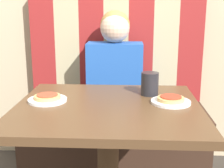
{
  "coord_description": "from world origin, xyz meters",
  "views": [
    {
      "loc": [
        0.09,
        -1.34,
        1.18
      ],
      "look_at": [
        0.0,
        0.35,
        0.75
      ],
      "focal_mm": 50.0,
      "sensor_mm": 36.0,
      "label": 1
    }
  ],
  "objects": [
    {
      "name": "plate_right",
      "position": [
        0.29,
        0.04,
        0.75
      ],
      "size": [
        0.18,
        0.18,
        0.01
      ],
      "color": "white",
      "rests_on": "dining_table"
    },
    {
      "name": "person",
      "position": [
        0.0,
        0.7,
        0.82
      ],
      "size": [
        0.37,
        0.22,
        0.66
      ],
      "color": "#2356B2",
      "rests_on": "booth_seat"
    },
    {
      "name": "booth_seat",
      "position": [
        0.0,
        0.7,
        0.24
      ],
      "size": [
        1.24,
        0.54,
        0.49
      ],
      "color": "#382319",
      "rests_on": "ground_plane"
    },
    {
      "name": "plate_left",
      "position": [
        -0.29,
        0.04,
        0.75
      ],
      "size": [
        0.18,
        0.18,
        0.01
      ],
      "color": "white",
      "rests_on": "dining_table"
    },
    {
      "name": "pizza_right",
      "position": [
        0.29,
        0.04,
        0.76
      ],
      "size": [
        0.12,
        0.12,
        0.02
      ],
      "color": "tan",
      "rests_on": "plate_right"
    },
    {
      "name": "drinking_cup",
      "position": [
        0.2,
        0.18,
        0.8
      ],
      "size": [
        0.09,
        0.09,
        0.11
      ],
      "color": "#232328",
      "rests_on": "dining_table"
    },
    {
      "name": "booth_backrest",
      "position": [
        0.0,
        0.93,
        0.88
      ],
      "size": [
        1.24,
        0.09,
        0.78
      ],
      "color": "maroon",
      "rests_on": "booth_seat"
    },
    {
      "name": "dining_table",
      "position": [
        0.0,
        0.0,
        0.63
      ],
      "size": [
        0.84,
        0.74,
        0.74
      ],
      "color": "brown",
      "rests_on": "ground_plane"
    },
    {
      "name": "pizza_left",
      "position": [
        -0.29,
        0.04,
        0.76
      ],
      "size": [
        0.12,
        0.12,
        0.02
      ],
      "color": "tan",
      "rests_on": "plate_left"
    }
  ]
}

